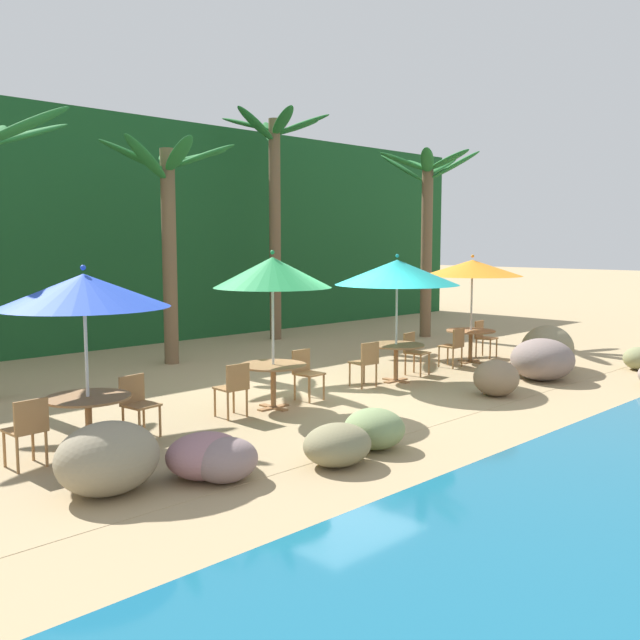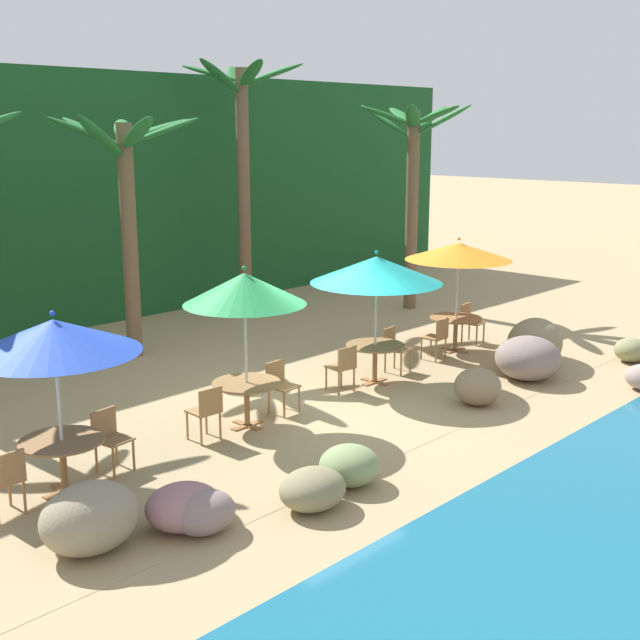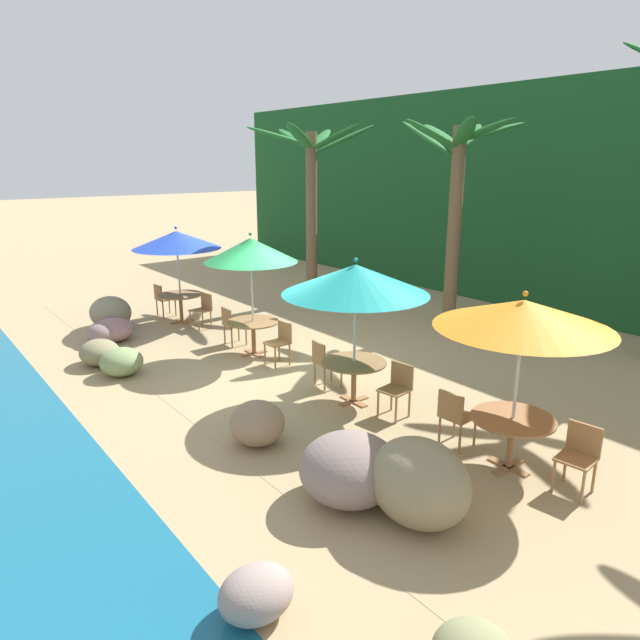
{
  "view_description": "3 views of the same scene",
  "coord_description": "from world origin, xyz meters",
  "px_view_note": "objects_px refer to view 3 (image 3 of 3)",
  "views": [
    {
      "loc": [
        -8.98,
        -8.72,
        2.74
      ],
      "look_at": [
        0.0,
        0.39,
        1.32
      ],
      "focal_mm": 39.53,
      "sensor_mm": 36.0,
      "label": 1
    },
    {
      "loc": [
        -9.81,
        -9.57,
        4.66
      ],
      "look_at": [
        0.43,
        0.18,
        1.38
      ],
      "focal_mm": 46.53,
      "sensor_mm": 36.0,
      "label": 2
    },
    {
      "loc": [
        8.48,
        -6.08,
        4.01
      ],
      "look_at": [
        0.53,
        0.11,
        1.19
      ],
      "focal_mm": 32.07,
      "sensor_mm": 36.0,
      "label": 3
    }
  ],
  "objects_px": {
    "umbrella_green": "(251,250)",
    "chair_orange_inland": "(455,414)",
    "dining_table_orange": "(512,426)",
    "dining_table_blue": "(180,299)",
    "chair_blue_inland": "(162,298)",
    "chair_teal_seaward": "(398,386)",
    "palm_tree_second": "(456,185)",
    "chair_teal_inland": "(324,360)",
    "dining_table_teal": "(354,368)",
    "dining_table_green": "(253,327)",
    "palm_tree_nearest": "(312,180)",
    "chair_orange_seaward": "(579,453)",
    "chair_green_seaward": "(281,340)",
    "chair_green_inland": "(231,323)",
    "chair_blue_seaward": "(203,308)",
    "umbrella_teal": "(356,279)",
    "umbrella_orange": "(523,314)",
    "umbrella_blue": "(176,240)"
  },
  "relations": [
    {
      "from": "chair_blue_seaward",
      "to": "umbrella_green",
      "type": "height_order",
      "value": "umbrella_green"
    },
    {
      "from": "dining_table_blue",
      "to": "palm_tree_nearest",
      "type": "xyz_separation_m",
      "value": [
        0.17,
        4.07,
        2.86
      ]
    },
    {
      "from": "umbrella_green",
      "to": "dining_table_orange",
      "type": "xyz_separation_m",
      "value": [
        6.14,
        0.24,
        -1.63
      ]
    },
    {
      "from": "chair_green_seaward",
      "to": "palm_tree_second",
      "type": "relative_size",
      "value": 0.18
    },
    {
      "from": "chair_green_seaward",
      "to": "palm_tree_second",
      "type": "bearing_deg",
      "value": 85.87
    },
    {
      "from": "chair_green_inland",
      "to": "umbrella_teal",
      "type": "relative_size",
      "value": 0.35
    },
    {
      "from": "umbrella_teal",
      "to": "chair_orange_inland",
      "type": "distance_m",
      "value": 2.65
    },
    {
      "from": "chair_green_seaward",
      "to": "chair_orange_seaward",
      "type": "distance_m",
      "value": 6.13
    },
    {
      "from": "chair_teal_inland",
      "to": "dining_table_orange",
      "type": "height_order",
      "value": "chair_teal_inland"
    },
    {
      "from": "chair_green_inland",
      "to": "umbrella_teal",
      "type": "bearing_deg",
      "value": 1.13
    },
    {
      "from": "chair_teal_seaward",
      "to": "chair_orange_inland",
      "type": "height_order",
      "value": "same"
    },
    {
      "from": "dining_table_blue",
      "to": "umbrella_green",
      "type": "relative_size",
      "value": 0.42
    },
    {
      "from": "chair_green_seaward",
      "to": "umbrella_teal",
      "type": "relative_size",
      "value": 0.35
    },
    {
      "from": "chair_teal_seaward",
      "to": "palm_tree_second",
      "type": "height_order",
      "value": "palm_tree_second"
    },
    {
      "from": "umbrella_blue",
      "to": "umbrella_green",
      "type": "relative_size",
      "value": 0.94
    },
    {
      "from": "umbrella_green",
      "to": "umbrella_teal",
      "type": "height_order",
      "value": "umbrella_green"
    },
    {
      "from": "umbrella_blue",
      "to": "palm_tree_second",
      "type": "height_order",
      "value": "palm_tree_second"
    },
    {
      "from": "chair_teal_seaward",
      "to": "chair_teal_inland",
      "type": "height_order",
      "value": "same"
    },
    {
      "from": "dining_table_blue",
      "to": "chair_green_seaward",
      "type": "bearing_deg",
      "value": 3.58
    },
    {
      "from": "chair_orange_seaward",
      "to": "chair_teal_inland",
      "type": "bearing_deg",
      "value": -175.18
    },
    {
      "from": "chair_teal_seaward",
      "to": "umbrella_teal",
      "type": "bearing_deg",
      "value": -165.81
    },
    {
      "from": "chair_blue_seaward",
      "to": "chair_blue_inland",
      "type": "distance_m",
      "value": 1.71
    },
    {
      "from": "umbrella_orange",
      "to": "chair_orange_inland",
      "type": "distance_m",
      "value": 1.85
    },
    {
      "from": "chair_blue_seaward",
      "to": "palm_tree_nearest",
      "type": "relative_size",
      "value": 0.17
    },
    {
      "from": "dining_table_blue",
      "to": "chair_orange_seaward",
      "type": "bearing_deg",
      "value": 3.2
    },
    {
      "from": "chair_teal_seaward",
      "to": "palm_tree_nearest",
      "type": "distance_m",
      "value": 8.58
    },
    {
      "from": "chair_orange_inland",
      "to": "chair_green_inland",
      "type": "bearing_deg",
      "value": -178.53
    },
    {
      "from": "umbrella_green",
      "to": "dining_table_green",
      "type": "bearing_deg",
      "value": 90.0
    },
    {
      "from": "chair_orange_inland",
      "to": "palm_tree_nearest",
      "type": "bearing_deg",
      "value": 155.53
    },
    {
      "from": "chair_green_seaward",
      "to": "dining_table_teal",
      "type": "xyz_separation_m",
      "value": [
        2.36,
        -0.1,
        0.1
      ]
    },
    {
      "from": "dining_table_green",
      "to": "umbrella_teal",
      "type": "distance_m",
      "value": 3.55
    },
    {
      "from": "dining_table_blue",
      "to": "chair_blue_inland",
      "type": "height_order",
      "value": "chair_blue_inland"
    },
    {
      "from": "dining_table_orange",
      "to": "umbrella_orange",
      "type": "bearing_deg",
      "value": 1.79
    },
    {
      "from": "chair_blue_inland",
      "to": "umbrella_teal",
      "type": "relative_size",
      "value": 0.35
    },
    {
      "from": "chair_blue_seaward",
      "to": "dining_table_teal",
      "type": "bearing_deg",
      "value": -0.47
    },
    {
      "from": "umbrella_green",
      "to": "dining_table_teal",
      "type": "xyz_separation_m",
      "value": [
        3.2,
        0.03,
        -1.63
      ]
    },
    {
      "from": "umbrella_teal",
      "to": "chair_teal_seaward",
      "type": "distance_m",
      "value": 1.85
    },
    {
      "from": "chair_orange_inland",
      "to": "palm_tree_second",
      "type": "distance_m",
      "value": 6.96
    },
    {
      "from": "chair_green_seaward",
      "to": "umbrella_teal",
      "type": "distance_m",
      "value": 2.87
    },
    {
      "from": "umbrella_blue",
      "to": "chair_orange_seaward",
      "type": "xyz_separation_m",
      "value": [
        10.26,
        0.57,
        -1.6
      ]
    },
    {
      "from": "chair_green_inland",
      "to": "chair_teal_seaward",
      "type": "xyz_separation_m",
      "value": [
        4.89,
        0.29,
        0.0
      ]
    },
    {
      "from": "dining_table_green",
      "to": "palm_tree_nearest",
      "type": "distance_m",
      "value": 5.78
    },
    {
      "from": "dining_table_blue",
      "to": "chair_green_inland",
      "type": "bearing_deg",
      "value": 1.92
    },
    {
      "from": "umbrella_green",
      "to": "palm_tree_second",
      "type": "distance_m",
      "value": 5.18
    },
    {
      "from": "chair_teal_seaward",
      "to": "umbrella_blue",
      "type": "bearing_deg",
      "value": -177.1
    },
    {
      "from": "chair_teal_inland",
      "to": "dining_table_teal",
      "type": "bearing_deg",
      "value": -1.55
    },
    {
      "from": "chair_orange_seaward",
      "to": "palm_tree_nearest",
      "type": "relative_size",
      "value": 0.17
    },
    {
      "from": "umbrella_blue",
      "to": "dining_table_green",
      "type": "height_order",
      "value": "umbrella_blue"
    },
    {
      "from": "umbrella_green",
      "to": "chair_orange_inland",
      "type": "height_order",
      "value": "umbrella_green"
    },
    {
      "from": "chair_blue_seaward",
      "to": "chair_green_inland",
      "type": "relative_size",
      "value": 1.0
    }
  ]
}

